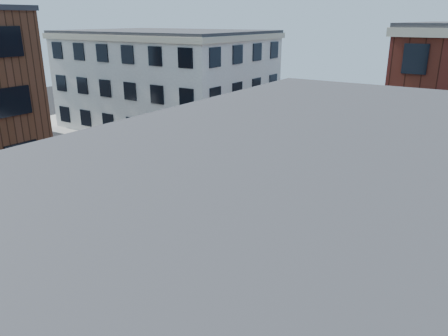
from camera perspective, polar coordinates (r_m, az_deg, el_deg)
ground at (r=31.46m, az=0.61°, el=-4.62°), size 120.00×120.00×0.00m
sidewalk_nw at (r=59.52m, az=-5.54°, el=6.74°), size 30.00×30.00×0.15m
building_nw at (r=53.54m, az=-7.42°, el=11.20°), size 22.00×16.00×11.00m
tree_near at (r=36.42m, az=19.47°, el=2.86°), size 2.69×2.69×4.49m
tree_far at (r=42.18m, az=21.50°, el=4.32°), size 2.43×2.43×4.07m
signal_pole at (r=30.00m, az=-17.35°, el=-0.85°), size 1.29×1.24×4.60m
box_truck at (r=25.03m, az=19.46°, el=-7.76°), size 7.78×3.27×3.44m
traffic_cone at (r=31.60m, az=-12.52°, el=-4.39°), size 0.41×0.41×0.63m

